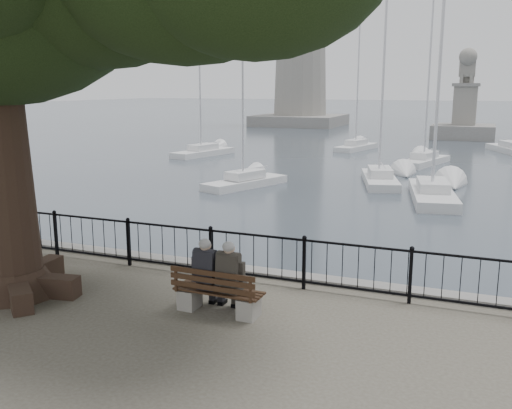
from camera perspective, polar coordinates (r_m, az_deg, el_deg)
The scene contains 13 objects.
harbor at distance 12.17m, azimuth 0.89°, elevation -9.28°, with size 260.00×260.00×1.20m.
railing at distance 11.38m, azimuth 0.00°, elevation -5.14°, with size 22.06×0.06×1.00m.
bench at distance 9.98m, azimuth -3.87°, elevation -9.26°, with size 1.60×0.51×0.84m.
person_left at distance 10.04m, azimuth -4.73°, elevation -7.21°, with size 0.39×0.66×1.33m.
person_right at distance 9.85m, azimuth -2.41°, elevation -7.56°, with size 0.39×0.66×1.33m.
lighthouse at distance 73.51m, azimuth 4.57°, elevation 18.32°, with size 10.34×10.34×31.54m.
lion_monument at distance 57.65m, azimuth 20.10°, elevation 8.27°, with size 5.62×5.62×8.39m.
sailboat_a at distance 28.11m, azimuth -1.09°, elevation 2.37°, with size 2.99×5.01×8.79m.
sailboat_b at distance 29.62m, azimuth 12.28°, elevation 2.64°, with size 2.86×5.61×10.76m.
sailboat_c at distance 26.07m, azimuth 17.23°, elevation 1.18°, with size 2.75×6.30×11.59m.
sailboat_e at distance 41.01m, azimuth -5.31°, elevation 5.34°, with size 2.72×5.64×11.23m.
sailboat_f at distance 37.69m, azimuth 16.49°, elevation 4.38°, with size 2.84×5.39×11.64m.
sailboat_h at distance 45.25m, azimuth 10.00°, elevation 5.86°, with size 2.55×5.26×12.09m.
Camera 1 is at (4.07, -7.60, 3.86)m, focal length 40.00 mm.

